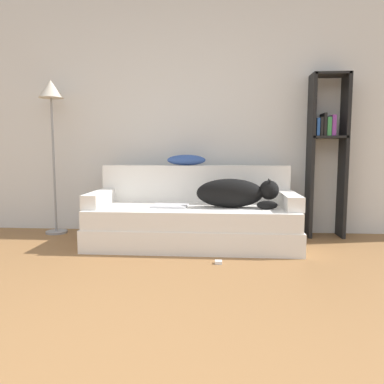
{
  "coord_description": "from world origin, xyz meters",
  "views": [
    {
      "loc": [
        0.43,
        -1.34,
        0.93
      ],
      "look_at": [
        0.16,
        2.16,
        0.53
      ],
      "focal_mm": 35.0,
      "sensor_mm": 36.0,
      "label": 1
    }
  ],
  "objects_px": {
    "laptop": "(170,206)",
    "floor_lamp": "(51,106)",
    "couch": "(193,226)",
    "dog": "(236,193)",
    "power_adapter": "(218,262)",
    "throw_pillow": "(186,160)",
    "bookshelf": "(327,147)"
  },
  "relations": [
    {
      "from": "couch",
      "to": "dog",
      "type": "bearing_deg",
      "value": -7.15
    },
    {
      "from": "floor_lamp",
      "to": "power_adapter",
      "type": "relative_size",
      "value": 28.6
    },
    {
      "from": "couch",
      "to": "dog",
      "type": "xyz_separation_m",
      "value": [
        0.42,
        -0.05,
        0.34
      ]
    },
    {
      "from": "couch",
      "to": "laptop",
      "type": "distance_m",
      "value": 0.3
    },
    {
      "from": "couch",
      "to": "floor_lamp",
      "type": "height_order",
      "value": "floor_lamp"
    },
    {
      "from": "couch",
      "to": "bookshelf",
      "type": "distance_m",
      "value": 1.66
    },
    {
      "from": "floor_lamp",
      "to": "couch",
      "type": "bearing_deg",
      "value": -14.39
    },
    {
      "from": "dog",
      "to": "power_adapter",
      "type": "xyz_separation_m",
      "value": [
        -0.16,
        -0.55,
        -0.51
      ]
    },
    {
      "from": "laptop",
      "to": "bookshelf",
      "type": "relative_size",
      "value": 0.2
    },
    {
      "from": "couch",
      "to": "throw_pillow",
      "type": "relative_size",
      "value": 4.9
    },
    {
      "from": "bookshelf",
      "to": "floor_lamp",
      "type": "relative_size",
      "value": 1.02
    },
    {
      "from": "couch",
      "to": "bookshelf",
      "type": "height_order",
      "value": "bookshelf"
    },
    {
      "from": "couch",
      "to": "power_adapter",
      "type": "xyz_separation_m",
      "value": [
        0.26,
        -0.6,
        -0.18
      ]
    },
    {
      "from": "dog",
      "to": "floor_lamp",
      "type": "xyz_separation_m",
      "value": [
        -1.99,
        0.45,
        0.87
      ]
    },
    {
      "from": "throw_pillow",
      "to": "power_adapter",
      "type": "bearing_deg",
      "value": -69.97
    },
    {
      "from": "throw_pillow",
      "to": "bookshelf",
      "type": "relative_size",
      "value": 0.24
    },
    {
      "from": "dog",
      "to": "power_adapter",
      "type": "bearing_deg",
      "value": -106.23
    },
    {
      "from": "laptop",
      "to": "floor_lamp",
      "type": "xyz_separation_m",
      "value": [
        -1.35,
        0.45,
        1.01
      ]
    },
    {
      "from": "throw_pillow",
      "to": "floor_lamp",
      "type": "distance_m",
      "value": 1.58
    },
    {
      "from": "bookshelf",
      "to": "dog",
      "type": "bearing_deg",
      "value": -151.19
    },
    {
      "from": "throw_pillow",
      "to": "power_adapter",
      "type": "xyz_separation_m",
      "value": [
        0.35,
        -0.97,
        -0.81
      ]
    },
    {
      "from": "dog",
      "to": "power_adapter",
      "type": "relative_size",
      "value": 13.25
    },
    {
      "from": "laptop",
      "to": "bookshelf",
      "type": "bearing_deg",
      "value": 21.43
    },
    {
      "from": "laptop",
      "to": "dog",
      "type": "bearing_deg",
      "value": 3.05
    },
    {
      "from": "dog",
      "to": "floor_lamp",
      "type": "relative_size",
      "value": 0.46
    },
    {
      "from": "couch",
      "to": "throw_pillow",
      "type": "xyz_separation_m",
      "value": [
        -0.1,
        0.37,
        0.63
      ]
    },
    {
      "from": "throw_pillow",
      "to": "couch",
      "type": "bearing_deg",
      "value": -75.39
    },
    {
      "from": "couch",
      "to": "laptop",
      "type": "relative_size",
      "value": 5.74
    },
    {
      "from": "laptop",
      "to": "floor_lamp",
      "type": "height_order",
      "value": "floor_lamp"
    },
    {
      "from": "couch",
      "to": "laptop",
      "type": "bearing_deg",
      "value": -166.73
    },
    {
      "from": "laptop",
      "to": "floor_lamp",
      "type": "distance_m",
      "value": 1.74
    },
    {
      "from": "couch",
      "to": "dog",
      "type": "relative_size",
      "value": 2.58
    }
  ]
}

